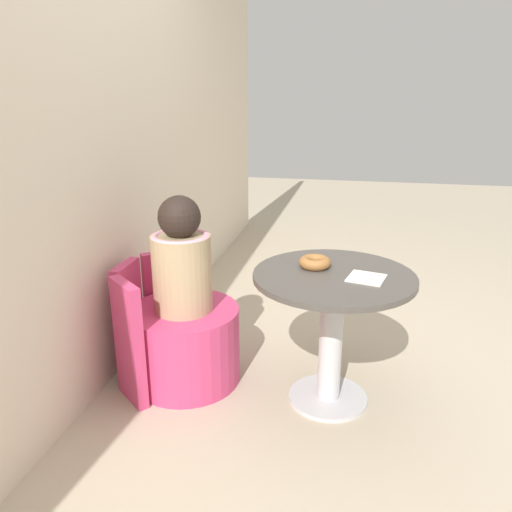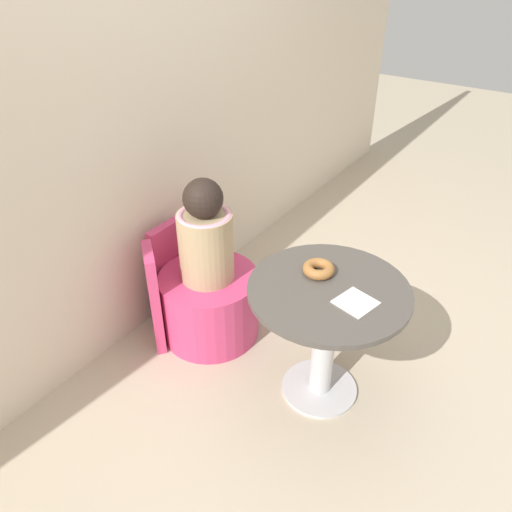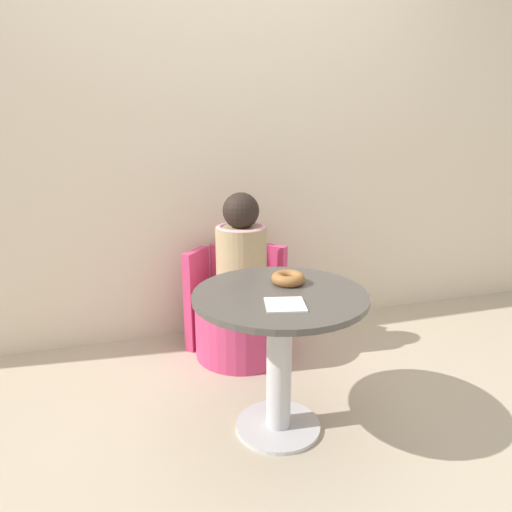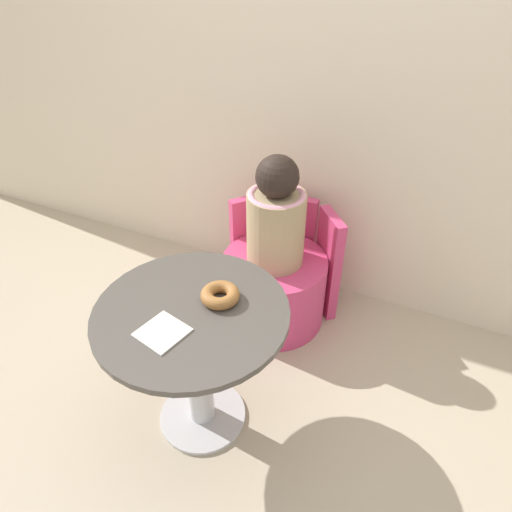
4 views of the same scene
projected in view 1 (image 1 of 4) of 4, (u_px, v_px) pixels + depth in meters
name	position (u px, v px, depth m)	size (l,w,h in m)	color
ground_plane	(335.00, 395.00, 2.35)	(12.00, 12.00, 0.00)	#B7A88E
back_wall	(90.00, 130.00, 2.20)	(6.00, 0.06, 2.40)	beige
round_table	(332.00, 311.00, 2.19)	(0.70, 0.70, 0.62)	silver
tub_chair	(186.00, 344.00, 2.44)	(0.53, 0.53, 0.38)	#D13D70
booth_backrest	(142.00, 321.00, 2.45)	(0.62, 0.23, 0.58)	#D13D70
child_figure	(182.00, 260.00, 2.30)	(0.28, 0.28, 0.55)	tan
donut	(315.00, 262.00, 2.21)	(0.14, 0.14, 0.05)	#9E6633
paper_napkin	(366.00, 278.00, 2.08)	(0.18, 0.18, 0.01)	silver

